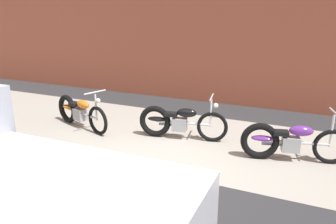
{
  "coord_description": "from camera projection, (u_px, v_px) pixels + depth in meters",
  "views": [
    {
      "loc": [
        2.55,
        -4.71,
        2.74
      ],
      "look_at": [
        -0.12,
        1.2,
        0.75
      ],
      "focal_mm": 34.88,
      "sensor_mm": 36.0,
      "label": 1
    }
  ],
  "objects": [
    {
      "name": "ground_plane",
      "position": [
        147.0,
        170.0,
        5.91
      ],
      "size": [
        80.0,
        80.0,
        0.0
      ],
      "primitive_type": "plane",
      "color": "#2D2D30"
    },
    {
      "name": "sidewalk_slab",
      "position": [
        183.0,
        138.0,
        7.43
      ],
      "size": [
        36.0,
        3.5,
        0.01
      ],
      "primitive_type": "cube",
      "color": "#9E998E",
      "rests_on": "ground"
    },
    {
      "name": "motorcycle_orange",
      "position": [
        78.0,
        111.0,
        8.03
      ],
      "size": [
        1.94,
        0.85,
        1.03
      ],
      "rotation": [
        0.0,
        0.0,
        -0.32
      ],
      "color": "black",
      "rests_on": "ground"
    },
    {
      "name": "motorcycle_black",
      "position": [
        176.0,
        122.0,
        7.29
      ],
      "size": [
        1.99,
        0.65,
        1.03
      ],
      "rotation": [
        0.0,
        0.0,
        0.18
      ],
      "color": "black",
      "rests_on": "ground"
    },
    {
      "name": "motorcycle_purple",
      "position": [
        287.0,
        141.0,
        6.18
      ],
      "size": [
        1.97,
        0.75,
        1.03
      ],
      "rotation": [
        0.0,
        0.0,
        0.25
      ],
      "color": "black",
      "rests_on": "ground"
    },
    {
      "name": "brick_building_wall",
      "position": [
        228.0,
        0.0,
        9.53
      ],
      "size": [
        36.0,
        0.5,
        6.16
      ],
      "primitive_type": "cube",
      "color": "brown",
      "rests_on": "ground"
    }
  ]
}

